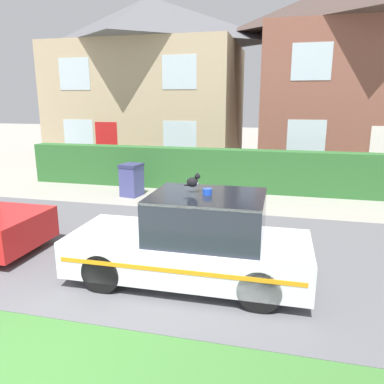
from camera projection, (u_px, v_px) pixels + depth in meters
name	position (u px, v px, depth m)	size (l,w,h in m)	color
road_strip	(137.00, 246.00, 7.90)	(28.00, 5.64, 0.01)	#5B5B60
lawn_verge	(9.00, 371.00, 4.26)	(28.00, 2.10, 0.01)	#3D7533
garden_hedge	(237.00, 170.00, 12.56)	(15.08, 0.61, 1.41)	#2D662D
police_car	(194.00, 242.00, 6.22)	(4.00, 1.64, 1.62)	black
cat	(194.00, 181.00, 6.04)	(0.28, 0.16, 0.24)	black
house_left	(151.00, 81.00, 18.09)	(8.73, 6.45, 7.65)	tan
house_right	(361.00, 73.00, 15.67)	(8.34, 6.04, 8.02)	brown
wheelie_bin	(132.00, 180.00, 11.97)	(0.68, 0.75, 1.04)	#474C8C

